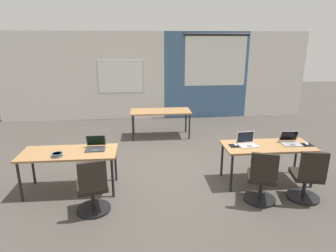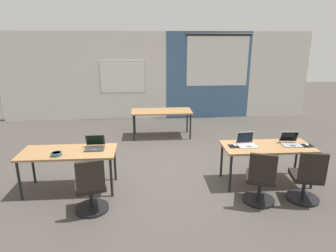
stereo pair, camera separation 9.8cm
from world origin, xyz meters
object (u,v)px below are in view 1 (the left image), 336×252
object	(u,v)px
chair_near_right_inner	(262,181)
laptop_near_right_end	(291,141)
chair_near_right_end	(307,180)
laptop_near_right_inner	(247,142)
mouse_near_right_inner	(236,145)
desk_near_right	(267,148)
laptop_near_left_inner	(95,146)
snack_bowl	(57,154)
desk_far_center	(161,113)
chair_near_left_inner	(93,191)
desk_near_left	(69,155)
mouse_near_right_end	(307,144)

from	to	relation	value
chair_near_right_inner	laptop_near_right_end	world-z (taller)	laptop_near_right_end
chair_near_right_end	chair_near_right_inner	bearing A→B (deg)	11.73
laptop_near_right_inner	mouse_near_right_inner	world-z (taller)	laptop_near_right_inner
desk_near_right	laptop_near_right_end	bearing A→B (deg)	3.42
laptop_near_right_inner	laptop_near_left_inner	distance (m)	2.69
mouse_near_right_inner	snack_bowl	xyz separation A→B (m)	(-3.04, -0.21, 0.01)
desk_near_right	laptop_near_right_end	distance (m)	0.45
laptop_near_left_inner	chair_near_right_end	bearing A→B (deg)	-14.37
chair_near_right_end	laptop_near_right_end	bearing A→B (deg)	-81.60
desk_near_right	chair_near_right_end	distance (m)	0.86
desk_far_center	chair_near_left_inner	size ratio (longest dim) A/B	1.74
laptop_near_right_inner	laptop_near_left_inner	world-z (taller)	laptop_near_right_inner
desk_near_right	chair_near_right_inner	distance (m)	0.84
chair_near_right_inner	laptop_near_left_inner	bearing A→B (deg)	3.11
desk_near_right	chair_near_right_inner	size ratio (longest dim) A/B	1.74
desk_near_right	chair_near_right_inner	xyz separation A→B (m)	(-0.37, -0.70, -0.28)
chair_near_right_inner	mouse_near_right_inner	bearing A→B (deg)	-53.09
laptop_near_right_inner	snack_bowl	bearing A→B (deg)	178.41
mouse_near_right_inner	chair_near_right_end	world-z (taller)	chair_near_right_end
desk_near_left	desk_near_right	bearing A→B (deg)	0.00
mouse_near_right_end	mouse_near_right_inner	bearing A→B (deg)	176.86
desk_near_left	laptop_near_right_inner	size ratio (longest dim) A/B	4.52
chair_near_left_inner	snack_bowl	xyz separation A→B (m)	(-0.62, 0.56, 0.38)
snack_bowl	laptop_near_right_inner	bearing A→B (deg)	3.95
desk_far_center	chair_near_right_inner	distance (m)	3.77
laptop_near_left_inner	laptop_near_right_end	world-z (taller)	same
desk_near_right	chair_near_right_inner	world-z (taller)	chair_near_right_inner
desk_near_right	laptop_near_right_inner	bearing A→B (deg)	174.89
desk_near_right	laptop_near_right_inner	world-z (taller)	laptop_near_right_inner
desk_near_right	laptop_near_right_inner	distance (m)	0.39
snack_bowl	mouse_near_right_end	bearing A→B (deg)	1.79
chair_near_right_end	mouse_near_right_inner	bearing A→B (deg)	-23.89
desk_far_center	laptop_near_left_inner	world-z (taller)	laptop_near_left_inner
snack_bowl	desk_far_center	bearing A→B (deg)	57.74
desk_near_right	chair_near_right_end	bearing A→B (deg)	-61.78
chair_near_right_end	snack_bowl	bearing A→B (deg)	5.41
laptop_near_right_end	chair_near_right_end	world-z (taller)	laptop_near_right_end
desk_near_right	snack_bowl	xyz separation A→B (m)	(-3.64, -0.19, 0.10)
laptop_near_right_end	mouse_near_right_end	size ratio (longest dim) A/B	3.52
chair_near_left_inner	chair_near_right_end	distance (m)	3.40
laptop_near_right_end	mouse_near_right_end	bearing A→B (deg)	-12.55
desk_far_center	laptop_near_right_inner	distance (m)	3.09
desk_far_center	chair_near_right_end	bearing A→B (deg)	-58.74
desk_near_left	laptop_near_right_inner	distance (m)	3.13
desk_near_left	laptop_near_right_end	distance (m)	3.94
desk_near_right	snack_bowl	size ratio (longest dim) A/B	9.01
chair_near_right_inner	snack_bowl	bearing A→B (deg)	10.82
mouse_near_right_inner	chair_near_right_end	bearing A→B (deg)	-36.66
desk_near_right	desk_near_left	bearing A→B (deg)	180.00
laptop_near_right_end	mouse_near_right_inner	bearing A→B (deg)	-174.36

